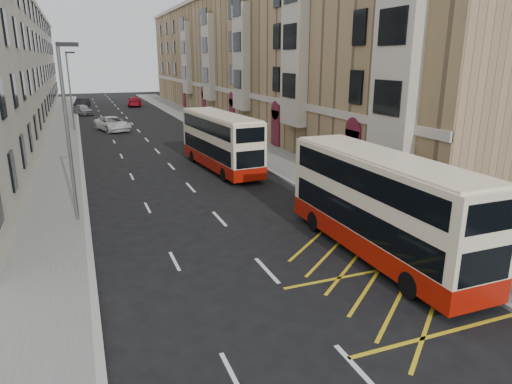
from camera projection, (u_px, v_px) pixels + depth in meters
name	position (u px, v px, depth m)	size (l,w,h in m)	color
ground	(320.00, 328.00, 13.15)	(200.00, 200.00, 0.00)	black
pavement_right	(239.00, 140.00, 42.74)	(4.00, 120.00, 0.15)	slate
pavement_left	(61.00, 152.00, 37.36)	(3.00, 120.00, 0.15)	slate
kerb_right	(219.00, 142.00, 42.04)	(0.25, 120.00, 0.15)	#9C9C97
kerb_left	(81.00, 151.00, 37.88)	(0.25, 120.00, 0.15)	#9C9C97
road_markings	(133.00, 125.00, 53.40)	(10.00, 110.00, 0.01)	silver
terrace_right	(250.00, 58.00, 56.78)	(10.75, 79.00, 15.25)	tan
guard_railing	(382.00, 214.00, 20.22)	(0.06, 6.56, 1.01)	red
street_lamp_near	(68.00, 124.00, 20.37)	(0.93, 0.18, 8.00)	slate
street_lamp_far	(70.00, 87.00, 47.21)	(0.93, 0.18, 8.00)	slate
double_decker_front	(380.00, 206.00, 17.47)	(2.35, 10.08, 4.01)	#FAE8C2
double_decker_rear	(220.00, 142.00, 31.33)	(3.03, 9.87, 3.88)	#FAE8C2
litter_bin	(501.00, 278.00, 14.75)	(0.58, 0.58, 0.96)	black
pedestrian_mid	(445.00, 223.00, 18.34)	(0.92, 0.72, 1.89)	black
pedestrian_far	(424.00, 222.00, 18.58)	(1.08, 0.45, 1.84)	black
white_van	(113.00, 124.00, 48.68)	(2.48, 5.38, 1.50)	silver
car_silver	(83.00, 110.00, 62.57)	(1.67, 4.16, 1.42)	#919398
car_dark	(82.00, 103.00, 70.65)	(1.62, 4.64, 1.53)	black
car_red	(135.00, 102.00, 73.73)	(2.13, 5.25, 1.52)	maroon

